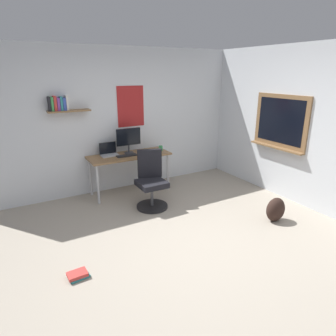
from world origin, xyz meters
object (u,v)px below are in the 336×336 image
(laptop, at_px, (109,152))
(backpack, at_px, (276,210))
(book_stack_on_floor, at_px, (78,275))
(computer_mouse, at_px, (141,153))
(office_chair, at_px, (151,183))
(keyboard, at_px, (127,156))
(desk, at_px, (129,159))
(monitor_primary, at_px, (129,139))
(coffee_mug, at_px, (161,148))

(laptop, xyz_separation_m, backpack, (1.79, -2.29, -0.60))
(book_stack_on_floor, bearing_deg, computer_mouse, 49.02)
(computer_mouse, xyz_separation_m, backpack, (1.25, -2.07, -0.56))
(office_chair, height_order, keyboard, office_chair)
(desk, xyz_separation_m, keyboard, (-0.07, -0.07, 0.09))
(monitor_primary, height_order, computer_mouse, monitor_primary)
(laptop, relative_size, book_stack_on_floor, 1.31)
(keyboard, distance_m, computer_mouse, 0.28)
(computer_mouse, distance_m, coffee_mug, 0.44)
(backpack, bearing_deg, computer_mouse, 121.12)
(office_chair, xyz_separation_m, monitor_primary, (-0.03, 0.84, 0.59))
(keyboard, bearing_deg, monitor_primary, 55.83)
(monitor_primary, height_order, backpack, monitor_primary)
(office_chair, xyz_separation_m, laptop, (-0.40, 0.89, 0.37))
(desk, bearing_deg, office_chair, -84.92)
(laptop, xyz_separation_m, keyboard, (0.26, -0.21, -0.04))
(office_chair, height_order, coffee_mug, office_chair)
(desk, bearing_deg, monitor_primary, 68.05)
(monitor_primary, bearing_deg, office_chair, -87.98)
(desk, xyz_separation_m, monitor_primary, (0.04, 0.09, 0.35))
(office_chair, bearing_deg, keyboard, 101.72)
(office_chair, distance_m, keyboard, 0.77)
(monitor_primary, bearing_deg, desk, -111.95)
(backpack, bearing_deg, monitor_primary, 122.43)
(laptop, height_order, computer_mouse, laptop)
(coffee_mug, bearing_deg, computer_mouse, -173.40)
(monitor_primary, relative_size, backpack, 1.24)
(coffee_mug, bearing_deg, keyboard, -175.98)
(desk, bearing_deg, backpack, -55.80)
(monitor_primary, bearing_deg, computer_mouse, -43.96)
(desk, relative_size, backpack, 3.94)
(laptop, bearing_deg, backpack, -51.92)
(computer_mouse, height_order, book_stack_on_floor, computer_mouse)
(computer_mouse, xyz_separation_m, book_stack_on_floor, (-1.67, -1.92, -0.71))
(laptop, distance_m, keyboard, 0.34)
(laptop, height_order, backpack, laptop)
(backpack, height_order, book_stack_on_floor, backpack)
(desk, relative_size, monitor_primary, 3.18)
(coffee_mug, bearing_deg, office_chair, -128.19)
(desk, relative_size, book_stack_on_floor, 6.24)
(laptop, height_order, book_stack_on_floor, laptop)
(office_chair, distance_m, book_stack_on_floor, 2.00)
(coffee_mug, bearing_deg, desk, 178.06)
(office_chair, xyz_separation_m, coffee_mug, (0.57, 0.73, 0.37))
(coffee_mug, bearing_deg, book_stack_on_floor, -136.83)
(laptop, distance_m, backpack, 2.96)
(office_chair, distance_m, backpack, 1.99)
(laptop, xyz_separation_m, computer_mouse, (0.54, -0.21, -0.04))
(monitor_primary, relative_size, keyboard, 1.25)
(office_chair, bearing_deg, laptop, 114.18)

